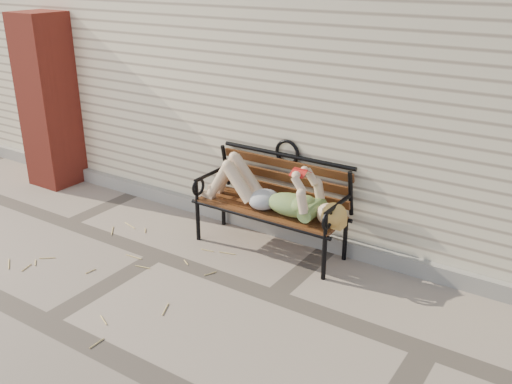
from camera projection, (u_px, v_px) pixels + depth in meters
The scene contains 7 objects.
ground at pixel (158, 255), 5.24m from camera, with size 80.00×80.00×0.00m, color gray.
house_wall at pixel (317, 50), 6.99m from camera, with size 8.00×4.00×3.00m, color beige.
foundation_strip at pixel (221, 212), 5.96m from camera, with size 8.00×0.10×0.15m, color gray.
brick_pillar at pixel (49, 101), 6.61m from camera, with size 0.50×0.50×2.00m, color maroon.
garden_bench at pixel (275, 191), 5.22m from camera, with size 1.53×0.61×0.99m.
reading_woman at pixel (269, 192), 5.11m from camera, with size 1.45×0.33×0.46m.
straw_scatter at pixel (59, 243), 5.46m from camera, with size 2.88×1.71×0.01m.
Camera 1 is at (3.30, -3.37, 2.51)m, focal length 40.00 mm.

